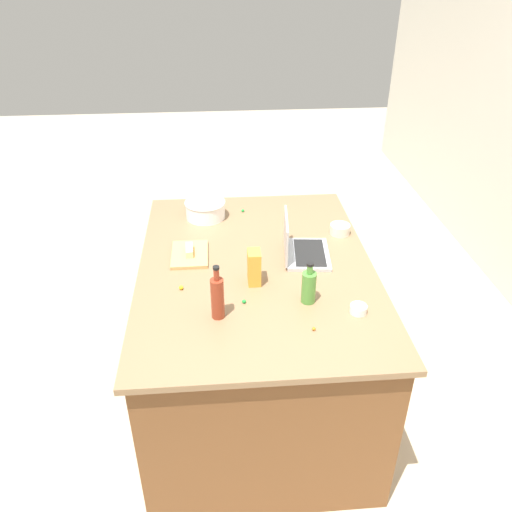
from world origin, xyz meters
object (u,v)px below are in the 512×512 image
object	(u,v)px
candy_bag	(254,267)
laptop	(301,248)
mixing_bowl_large	(205,209)
ramekin_medium	(340,229)
butter_stick_left	(189,250)
bottle_soy	(217,297)
ramekin_small	(358,309)
cutting_board	(190,254)
bottle_olive	(309,286)

from	to	relation	value
candy_bag	laptop	bearing A→B (deg)	131.15
mixing_bowl_large	ramekin_medium	size ratio (longest dim) A/B	2.16
mixing_bowl_large	butter_stick_left	bearing A→B (deg)	-10.66
bottle_soy	candy_bag	xyz separation A→B (m)	(-0.25, 0.18, -0.02)
mixing_bowl_large	ramekin_small	distance (m)	1.18
laptop	butter_stick_left	size ratio (longest dim) A/B	3.00
laptop	candy_bag	size ratio (longest dim) A/B	1.94
bottle_soy	ramekin_medium	bearing A→B (deg)	135.07
laptop	ramekin_small	size ratio (longest dim) A/B	4.43
bottle_soy	ramekin_medium	xyz separation A→B (m)	(-0.69, 0.69, -0.08)
laptop	candy_bag	xyz separation A→B (m)	(0.22, -0.26, 0.04)
butter_stick_left	ramekin_medium	distance (m)	0.85
ramekin_small	mixing_bowl_large	bearing A→B (deg)	-145.60
mixing_bowl_large	cutting_board	size ratio (longest dim) A/B	0.90
mixing_bowl_large	butter_stick_left	world-z (taller)	mixing_bowl_large
mixing_bowl_large	butter_stick_left	distance (m)	0.44
butter_stick_left	candy_bag	size ratio (longest dim) A/B	0.65
cutting_board	ramekin_medium	world-z (taller)	ramekin_medium
bottle_soy	ramekin_small	world-z (taller)	bottle_soy
bottle_olive	cutting_board	world-z (taller)	bottle_olive
laptop	butter_stick_left	distance (m)	0.57
bottle_soy	ramekin_small	distance (m)	0.62
cutting_board	butter_stick_left	size ratio (longest dim) A/B	2.40
butter_stick_left	ramekin_small	distance (m)	0.93
butter_stick_left	candy_bag	distance (m)	0.42
bottle_soy	candy_bag	bearing A→B (deg)	144.76
bottle_olive	mixing_bowl_large	bearing A→B (deg)	-152.16
candy_bag	ramekin_small	bearing A→B (deg)	58.04
ramekin_medium	bottle_soy	bearing A→B (deg)	-44.93
mixing_bowl_large	ramekin_small	world-z (taller)	mixing_bowl_large
bottle_olive	candy_bag	size ratio (longest dim) A/B	1.20
bottle_olive	bottle_soy	world-z (taller)	bottle_soy
laptop	candy_bag	world-z (taller)	laptop
bottle_olive	ramekin_small	size ratio (longest dim) A/B	2.75
ramekin_small	cutting_board	bearing A→B (deg)	-125.81
bottle_olive	ramekin_small	bearing A→B (deg)	63.96
laptop	candy_bag	bearing A→B (deg)	-48.85
cutting_board	candy_bag	size ratio (longest dim) A/B	1.56
cutting_board	bottle_olive	bearing A→B (deg)	51.01
butter_stick_left	bottle_soy	bearing A→B (deg)	14.88
ramekin_medium	candy_bag	bearing A→B (deg)	-49.29
laptop	bottle_olive	world-z (taller)	laptop
laptop	bottle_soy	world-z (taller)	bottle_soy
laptop	mixing_bowl_large	bearing A→B (deg)	-134.40
ramekin_small	laptop	bearing A→B (deg)	-160.19
laptop	bottle_olive	bearing A→B (deg)	-3.87
bottle_olive	laptop	bearing A→B (deg)	176.13
cutting_board	candy_bag	world-z (taller)	candy_bag
cutting_board	butter_stick_left	xyz separation A→B (m)	(0.00, 0.00, 0.03)
laptop	ramekin_small	world-z (taller)	laptop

